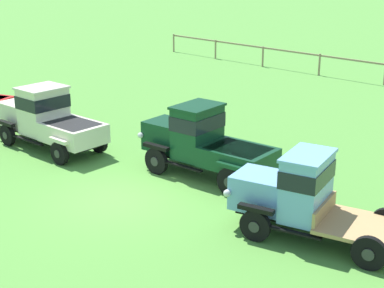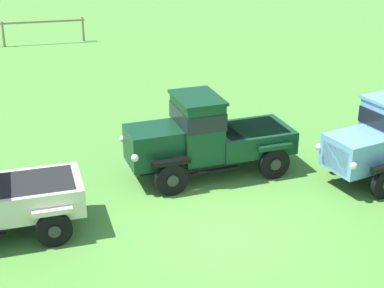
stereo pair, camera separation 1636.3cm
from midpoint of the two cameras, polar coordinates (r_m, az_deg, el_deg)
The scene contains 5 objects.
ground_plane at distance 13.76m, azimuth 17.94°, elevation -14.44°, with size 240.00×240.00×0.00m, color #518E38.
paddock_fence at distance 34.59m, azimuth 18.45°, elevation 6.85°, with size 16.67×0.53×1.30m.
vintage_truck_second_in_line at distance 16.94m, azimuth 2.94°, elevation -2.87°, with size 5.24×2.19×2.31m.
vintage_truck_midrow_center at distance 15.74m, azimuth 25.03°, elevation -6.26°, with size 4.88×2.37×2.34m.
vintage_truck_far_side at distance 13.88m, azimuth 41.75°, elevation -12.82°, with size 4.90×2.88×2.25m.
Camera 1 is at (12.91, -10.07, 7.05)m, focal length 55.00 mm.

